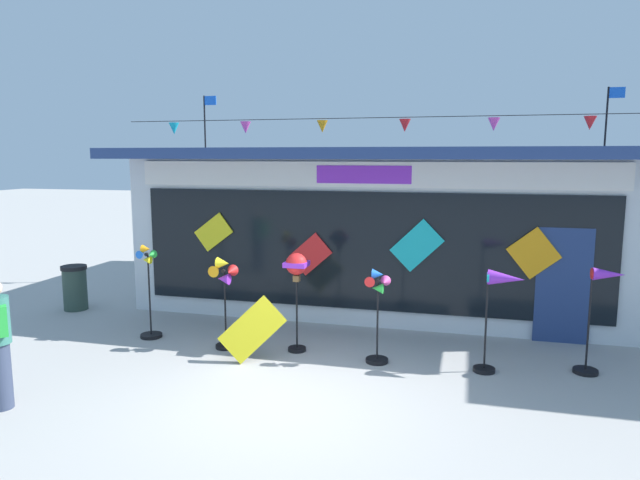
# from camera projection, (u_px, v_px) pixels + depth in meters

# --- Properties ---
(ground_plane) EXTENTS (80.00, 80.00, 0.00)m
(ground_plane) POSITION_uv_depth(u_px,v_px,m) (283.00, 402.00, 7.49)
(ground_plane) COLOR #ADAAA5
(kite_shop_building) EXTENTS (10.05, 6.89, 4.67)m
(kite_shop_building) POSITION_uv_depth(u_px,v_px,m) (386.00, 221.00, 13.33)
(kite_shop_building) COLOR silver
(kite_shop_building) RESTS_ON ground_plane
(wind_spinner_far_left) EXTENTS (0.38, 0.38, 1.67)m
(wind_spinner_far_left) POSITION_uv_depth(u_px,v_px,m) (149.00, 290.00, 10.02)
(wind_spinner_far_left) COLOR black
(wind_spinner_far_left) RESTS_ON ground_plane
(wind_spinner_left) EXTENTS (0.45, 0.35, 1.55)m
(wind_spinner_left) POSITION_uv_depth(u_px,v_px,m) (224.00, 287.00, 9.42)
(wind_spinner_left) COLOR black
(wind_spinner_left) RESTS_ON ground_plane
(wind_spinner_center_left) EXTENTS (0.36, 0.36, 1.64)m
(wind_spinner_center_left) POSITION_uv_depth(u_px,v_px,m) (297.00, 272.00, 9.26)
(wind_spinner_center_left) COLOR black
(wind_spinner_center_left) RESTS_ON ground_plane
(wind_spinner_center_right) EXTENTS (0.38, 0.35, 1.49)m
(wind_spinner_center_right) POSITION_uv_depth(u_px,v_px,m) (377.00, 306.00, 8.78)
(wind_spinner_center_right) COLOR black
(wind_spinner_center_right) RESTS_ON ground_plane
(wind_spinner_right) EXTENTS (0.69, 0.33, 1.55)m
(wind_spinner_right) POSITION_uv_depth(u_px,v_px,m) (501.00, 297.00, 8.33)
(wind_spinner_right) COLOR black
(wind_spinner_right) RESTS_ON ground_plane
(wind_spinner_far_right) EXTENTS (0.63, 0.36, 1.60)m
(wind_spinner_far_right) POSITION_uv_depth(u_px,v_px,m) (600.00, 307.00, 8.30)
(wind_spinner_far_right) COLOR black
(wind_spinner_far_right) RESTS_ON ground_plane
(trash_bin) EXTENTS (0.52, 0.52, 0.93)m
(trash_bin) POSITION_uv_depth(u_px,v_px,m) (75.00, 287.00, 11.93)
(trash_bin) COLOR #2D4238
(trash_bin) RESTS_ON ground_plane
(display_kite_on_ground) EXTENTS (1.04, 0.36, 1.04)m
(display_kite_on_ground) POSITION_uv_depth(u_px,v_px,m) (252.00, 330.00, 8.88)
(display_kite_on_ground) COLOR yellow
(display_kite_on_ground) RESTS_ON ground_plane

